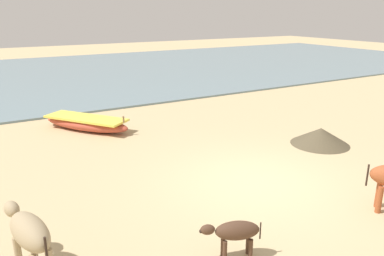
% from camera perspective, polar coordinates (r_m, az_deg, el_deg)
% --- Properties ---
extents(ground, '(80.00, 80.00, 0.00)m').
position_cam_1_polar(ground, '(9.19, 9.59, -8.08)').
color(ground, tan).
extents(sea_water, '(60.00, 20.00, 0.08)m').
position_cam_1_polar(sea_water, '(25.49, -17.81, 7.68)').
color(sea_water, slate).
rests_on(sea_water, ground).
extents(fishing_boat_2, '(2.66, 3.21, 0.64)m').
position_cam_1_polar(fishing_boat_2, '(13.37, -15.53, 0.74)').
color(fishing_boat_2, '#B74733').
rests_on(fishing_boat_2, ground).
extents(calf_near_dark, '(0.98, 0.58, 0.66)m').
position_cam_1_polar(calf_near_dark, '(6.39, 6.44, -15.20)').
color(calf_near_dark, '#4C3323').
rests_on(calf_near_dark, ground).
extents(cow_second_adult_dun, '(0.67, 1.50, 0.99)m').
position_cam_1_polar(cow_second_adult_dun, '(6.39, -23.23, -14.13)').
color(cow_second_adult_dun, tan).
rests_on(cow_second_adult_dun, ground).
extents(debris_pile_1, '(1.98, 1.98, 0.51)m').
position_cam_1_polar(debris_pile_1, '(12.12, 18.66, -1.17)').
color(debris_pile_1, brown).
rests_on(debris_pile_1, ground).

